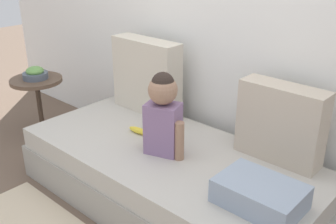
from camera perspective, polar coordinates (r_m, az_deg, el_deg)
ground_plane at (r=2.63m, az=0.10°, el=-12.55°), size 12.00×12.00×0.00m
back_wall at (r=2.61m, az=8.96°, el=14.77°), size 5.13×0.10×2.32m
couch at (r=2.52m, az=0.10°, el=-9.20°), size 1.93×0.90×0.37m
throw_pillow_left at (r=2.89m, az=-3.07°, el=5.15°), size 0.55×0.16×0.53m
throw_pillow_right at (r=2.33m, az=15.79°, el=-1.55°), size 0.49×0.16×0.45m
toddler at (r=2.29m, az=-0.72°, el=-0.07°), size 0.31×0.20×0.50m
banana at (r=2.62m, az=-4.13°, el=-2.70°), size 0.17×0.06×0.04m
folded_blanket at (r=1.98m, az=12.99°, el=-11.36°), size 0.40×0.28×0.12m
side_table at (r=3.41m, az=-18.11°, el=2.69°), size 0.41×0.41×0.52m
fruit_bowl at (r=3.36m, az=-18.44°, el=5.22°), size 0.20×0.20×0.10m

